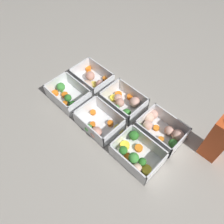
# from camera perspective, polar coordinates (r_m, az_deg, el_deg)

# --- Properties ---
(ground_plane) EXTENTS (4.00, 4.00, 0.00)m
(ground_plane) POSITION_cam_1_polar(r_m,az_deg,el_deg) (0.90, 0.00, -0.86)
(ground_plane) COLOR gray
(container_near_left) EXTENTS (0.17, 0.13, 0.07)m
(container_near_left) POSITION_cam_1_polar(r_m,az_deg,el_deg) (0.96, -11.51, 4.22)
(container_near_left) COLOR white
(container_near_left) RESTS_ON ground_plane
(container_near_center) EXTENTS (0.18, 0.13, 0.07)m
(container_near_center) POSITION_cam_1_polar(r_m,az_deg,el_deg) (0.85, -3.40, -3.29)
(container_near_center) COLOR white
(container_near_center) RESTS_ON ground_plane
(container_near_right) EXTENTS (0.17, 0.13, 0.07)m
(container_near_right) POSITION_cam_1_polar(r_m,az_deg,el_deg) (0.79, 6.26, -10.93)
(container_near_right) COLOR white
(container_near_right) RESTS_ON ground_plane
(container_far_left) EXTENTS (0.18, 0.14, 0.07)m
(container_far_left) POSITION_cam_1_polar(r_m,az_deg,el_deg) (1.00, -5.33, 8.26)
(container_far_left) COLOR white
(container_far_left) RESTS_ON ground_plane
(container_far_center) EXTENTS (0.17, 0.15, 0.07)m
(container_far_center) POSITION_cam_1_polar(r_m,az_deg,el_deg) (0.91, 2.95, 2.35)
(container_far_center) COLOR white
(container_far_center) RESTS_ON ground_plane
(container_far_right) EXTENTS (0.19, 0.13, 0.07)m
(container_far_right) POSITION_cam_1_polar(r_m,az_deg,el_deg) (0.86, 12.56, -4.34)
(container_far_right) COLOR white
(container_far_right) RESTS_ON ground_plane
(juice_carton) EXTENTS (0.07, 0.07, 0.20)m
(juice_carton) POSITION_cam_1_polar(r_m,az_deg,el_deg) (0.82, 26.05, -6.37)
(juice_carton) COLOR #D14C1E
(juice_carton) RESTS_ON ground_plane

